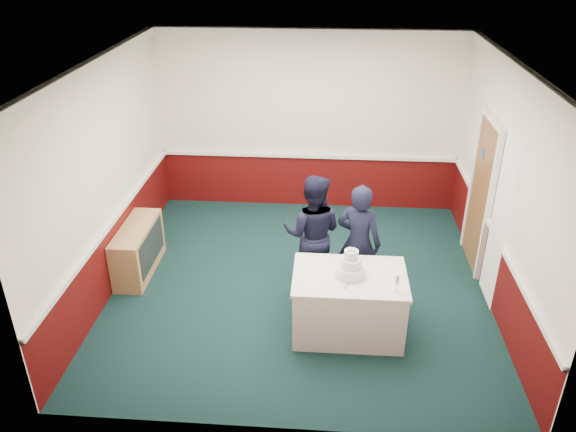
# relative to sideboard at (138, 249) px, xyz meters

# --- Properties ---
(ground) EXTENTS (5.00, 5.00, 0.00)m
(ground) POSITION_rel_sideboard_xyz_m (2.28, -0.17, -0.35)
(ground) COLOR black
(ground) RESTS_ON ground
(room_shell) EXTENTS (5.00, 5.00, 3.00)m
(room_shell) POSITION_rel_sideboard_xyz_m (2.36, 0.44, 1.62)
(room_shell) COLOR silver
(room_shell) RESTS_ON ground
(sideboard) EXTENTS (0.41, 1.20, 0.70)m
(sideboard) POSITION_rel_sideboard_xyz_m (0.00, 0.00, 0.00)
(sideboard) COLOR tan
(sideboard) RESTS_ON ground
(cake_table) EXTENTS (1.32, 0.92, 0.79)m
(cake_table) POSITION_rel_sideboard_xyz_m (2.91, -1.11, 0.05)
(cake_table) COLOR white
(cake_table) RESTS_ON ground
(wedding_cake) EXTENTS (0.35, 0.35, 0.36)m
(wedding_cake) POSITION_rel_sideboard_xyz_m (2.91, -1.11, 0.55)
(wedding_cake) COLOR white
(wedding_cake) RESTS_ON cake_table
(cake_knife) EXTENTS (0.10, 0.21, 0.00)m
(cake_knife) POSITION_rel_sideboard_xyz_m (2.88, -1.31, 0.44)
(cake_knife) COLOR silver
(cake_knife) RESTS_ON cake_table
(champagne_flute) EXTENTS (0.05, 0.05, 0.21)m
(champagne_flute) POSITION_rel_sideboard_xyz_m (3.41, -1.39, 0.58)
(champagne_flute) COLOR silver
(champagne_flute) RESTS_ON cake_table
(person_man) EXTENTS (0.86, 0.70, 1.63)m
(person_man) POSITION_rel_sideboard_xyz_m (2.44, -0.20, 0.47)
(person_man) COLOR black
(person_man) RESTS_ON ground
(person_woman) EXTENTS (0.68, 0.55, 1.60)m
(person_woman) POSITION_rel_sideboard_xyz_m (3.03, -0.36, 0.45)
(person_woman) COLOR black
(person_woman) RESTS_ON ground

